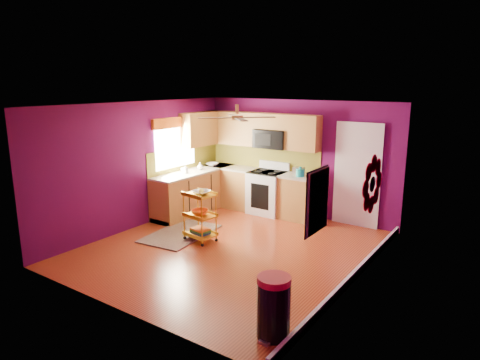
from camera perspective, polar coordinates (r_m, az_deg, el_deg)
The scene contains 18 objects.
ground at distance 7.64m, azimuth -1.24°, elevation -9.10°, with size 5.00×5.00×0.00m, color maroon.
room_envelope at distance 7.17m, azimuth -1.13°, elevation 3.04°, with size 4.54×5.04×2.52m.
lower_cabinets at distance 9.65m, azimuth -1.45°, elevation -1.64°, with size 2.81×2.31×0.94m.
electric_range at distance 9.50m, azimuth 3.70°, elevation -1.59°, with size 0.76×0.66×1.13m.
upper_cabinetry at distance 9.63m, azimuth 0.25°, elevation 6.60°, with size 2.80×2.30×1.26m.
left_window at distance 9.37m, azimuth -8.62°, elevation 5.89°, with size 0.08×1.35×1.08m.
panel_door at distance 8.86m, azimuth 15.36°, elevation 0.49°, with size 0.95×0.11×2.15m.
right_wall_art at distance 5.90m, azimuth 14.53°, elevation -1.43°, with size 0.04×2.74×1.04m.
ceiling_fan at distance 7.26m, azimuth -0.40°, elevation 8.40°, with size 1.01×1.01×0.26m.
shag_rug at distance 8.39m, azimuth -7.91°, elevation -7.07°, with size 0.95×1.55×0.02m, color black.
rolling_cart at distance 7.85m, azimuth -5.33°, elevation -4.55°, with size 0.61×0.48×1.00m.
trash_can at distance 5.09m, azimuth 4.50°, elevation -16.51°, with size 0.43×0.45×0.74m.
teal_kettle at distance 8.98m, azimuth 8.04°, elevation 0.99°, with size 0.18×0.18×0.21m.
toaster at distance 9.07m, azimuth 7.82°, elevation 1.16°, with size 0.22×0.15×0.18m, color beige.
soap_bottle_a at distance 9.27m, azimuth -7.30°, elevation 1.46°, with size 0.09×0.09×0.19m, color #EA3F72.
soap_bottle_b at distance 9.61m, azimuth -5.34°, elevation 1.87°, with size 0.13×0.13×0.17m, color white.
counter_dish at distance 10.07m, azimuth -3.68°, elevation 2.11°, with size 0.28×0.28×0.07m, color white.
counter_cup at distance 9.37m, azimuth -7.49°, elevation 1.32°, with size 0.13×0.13×0.11m, color white.
Camera 1 is at (4.14, -5.74, 2.87)m, focal length 32.00 mm.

